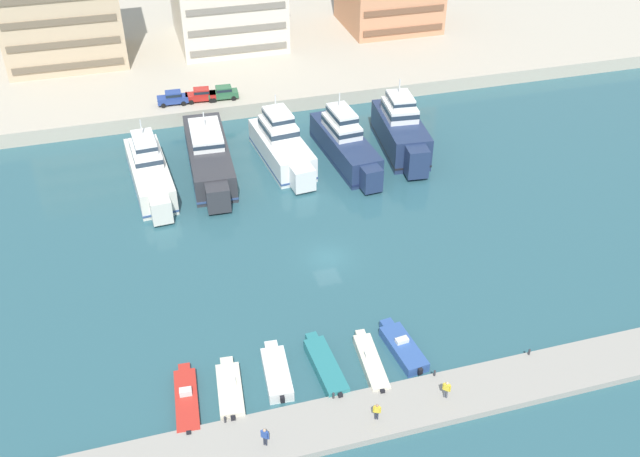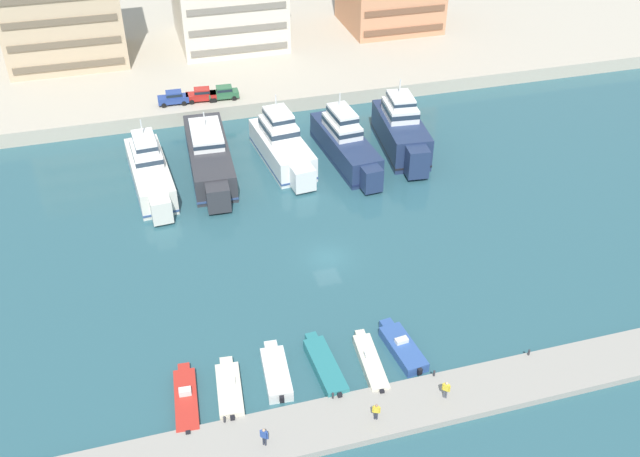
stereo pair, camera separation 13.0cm
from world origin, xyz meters
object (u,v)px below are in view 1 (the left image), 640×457
(yacht_navy_center, at_px, (401,131))
(car_red_left, at_px, (201,94))
(car_green_mid_left, at_px, (223,92))
(motorboat_cream_center, at_px, (371,362))
(motorboat_red_far_left, at_px, (187,400))
(motorboat_white_mid_left, at_px, (277,372))
(motorboat_cream_left, at_px, (230,390))
(yacht_charcoal_left, at_px, (209,156))
(yacht_ivory_far_left, at_px, (150,171))
(car_blue_far_left, at_px, (173,97))
(motorboat_teal_center_left, at_px, (325,366))
(pedestrian_far_side, at_px, (447,388))
(yacht_white_mid_left, at_px, (282,145))
(pedestrian_mid_deck, at_px, (265,436))
(motorboat_blue_center_right, at_px, (403,347))
(pedestrian_near_edge, at_px, (377,410))
(yacht_navy_center_left, at_px, (345,143))

(yacht_navy_center, xyz_separation_m, car_red_left, (-22.62, 16.97, 0.32))
(yacht_navy_center, bearing_deg, car_green_mid_left, 139.42)
(motorboat_cream_center, relative_size, car_red_left, 1.74)
(motorboat_red_far_left, bearing_deg, motorboat_white_mid_left, 5.53)
(yacht_navy_center, height_order, motorboat_cream_left, yacht_navy_center)
(yacht_charcoal_left, bearing_deg, car_red_left, 84.97)
(motorboat_white_mid_left, bearing_deg, car_green_mid_left, 85.16)
(yacht_ivory_far_left, distance_m, motorboat_cream_left, 33.95)
(car_blue_far_left, bearing_deg, motorboat_teal_center_left, -82.52)
(yacht_ivory_far_left, xyz_separation_m, yacht_charcoal_left, (7.18, 2.07, -0.23))
(motorboat_teal_center_left, xyz_separation_m, pedestrian_far_side, (8.23, -5.93, 1.14))
(yacht_white_mid_left, relative_size, car_red_left, 3.75)
(motorboat_teal_center_left, xyz_separation_m, pedestrian_mid_deck, (-6.52, -6.46, 1.16))
(pedestrian_mid_deck, bearing_deg, motorboat_cream_center, 29.67)
(yacht_white_mid_left, distance_m, motorboat_blue_center_right, 34.78)
(car_green_mid_left, bearing_deg, motorboat_red_far_left, -103.07)
(car_red_left, height_order, pedestrian_near_edge, car_red_left)
(motorboat_teal_center_left, relative_size, pedestrian_near_edge, 4.59)
(yacht_ivory_far_left, distance_m, motorboat_teal_center_left, 35.29)
(motorboat_teal_center_left, xyz_separation_m, pedestrian_near_edge, (2.23, -6.46, 1.08))
(yacht_navy_center_left, bearing_deg, yacht_white_mid_left, 167.72)
(yacht_navy_center, bearing_deg, motorboat_teal_center_left, -120.39)
(motorboat_blue_center_right, relative_size, pedestrian_mid_deck, 3.83)
(car_red_left, xyz_separation_m, pedestrian_near_edge, (5.09, -57.11, -1.35))
(motorboat_white_mid_left, bearing_deg, yacht_navy_center, 54.37)
(car_green_mid_left, bearing_deg, car_blue_far_left, 177.85)
(motorboat_cream_center, bearing_deg, yacht_ivory_far_left, 114.17)
(motorboat_blue_center_right, bearing_deg, yacht_charcoal_left, 107.81)
(motorboat_cream_left, distance_m, motorboat_blue_center_right, 15.21)
(motorboat_teal_center_left, distance_m, car_blue_far_left, 51.21)
(motorboat_cream_center, xyz_separation_m, car_green_mid_left, (-3.67, 51.02, 2.52))
(yacht_ivory_far_left, xyz_separation_m, pedestrian_mid_deck, (4.86, -39.82, -0.47))
(motorboat_red_far_left, distance_m, car_blue_far_left, 51.32)
(motorboat_red_far_left, height_order, motorboat_cream_left, motorboat_cream_left)
(yacht_ivory_far_left, relative_size, motorboat_blue_center_right, 2.47)
(yacht_charcoal_left, xyz_separation_m, car_green_mid_left, (4.37, 15.03, 1.04))
(pedestrian_near_edge, bearing_deg, yacht_navy_center, 66.41)
(yacht_ivory_far_left, distance_m, yacht_navy_center_left, 23.69)
(yacht_white_mid_left, height_order, yacht_navy_center, yacht_navy_center)
(yacht_white_mid_left, distance_m, car_blue_far_left, 19.42)
(car_red_left, distance_m, pedestrian_mid_deck, 57.25)
(motorboat_red_far_left, relative_size, motorboat_white_mid_left, 1.15)
(motorboat_cream_left, bearing_deg, motorboat_white_mid_left, 11.61)
(yacht_charcoal_left, relative_size, motorboat_cream_center, 2.70)
(yacht_navy_center_left, bearing_deg, motorboat_white_mid_left, -116.46)
(yacht_charcoal_left, height_order, motorboat_teal_center_left, yacht_charcoal_left)
(yacht_navy_center_left, xyz_separation_m, motorboat_blue_center_right, (-5.24, -33.00, -1.77))
(yacht_charcoal_left, height_order, car_green_mid_left, yacht_charcoal_left)
(yacht_ivory_far_left, relative_size, car_red_left, 3.94)
(yacht_charcoal_left, bearing_deg, car_blue_far_left, 99.12)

